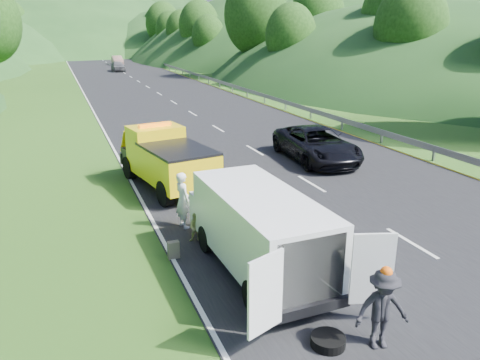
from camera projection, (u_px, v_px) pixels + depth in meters
name	position (u px, v px, depth m)	size (l,w,h in m)	color
ground	(291.00, 233.00, 14.73)	(320.00, 320.00, 0.00)	#38661E
road_surface	(148.00, 87.00, 51.21)	(14.00, 200.00, 0.02)	black
guardrail	(183.00, 75.00, 64.81)	(0.06, 140.00, 1.52)	gray
tree_line_right	(248.00, 68.00, 75.84)	(14.00, 140.00, 14.00)	#2D5F1C
hills_backdrop	(99.00, 50.00, 136.34)	(201.00, 288.60, 44.00)	#2D5B23
tow_truck	(166.00, 158.00, 18.65)	(3.04, 5.95, 2.44)	black
white_van	(258.00, 227.00, 12.09)	(3.38, 6.23, 2.19)	black
woman	(184.00, 227.00, 15.15)	(0.67, 0.49, 1.83)	silver
child	(197.00, 242.00, 14.09)	(0.44, 0.34, 0.91)	tan
worker	(378.00, 347.00, 9.45)	(1.10, 0.63, 1.71)	black
suitcase	(174.00, 250.00, 13.00)	(0.32, 0.18, 0.52)	brown
spare_tire	(328.00, 346.00, 9.48)	(0.71, 0.71, 0.20)	black
passing_suv	(315.00, 160.00, 22.79)	(2.63, 5.71, 1.59)	black
dist_car_a	(118.00, 71.00, 69.86)	(1.79, 4.44, 1.51)	#4A4A4F
dist_car_b	(118.00, 65.00, 82.46)	(1.63, 4.67, 1.54)	#835D57
dist_car_c	(98.00, 58.00, 100.63)	(1.92, 4.72, 1.37)	#8A454F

